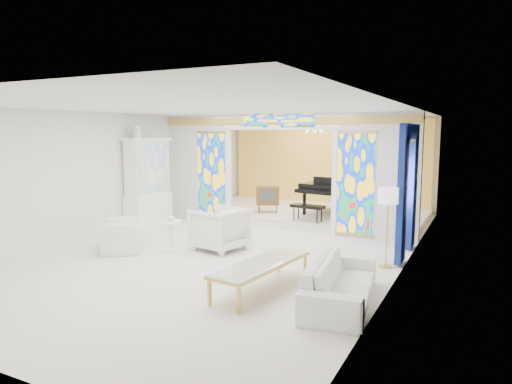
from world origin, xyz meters
The scene contains 23 objects.
floor centered at (0.00, 0.00, 0.00)m, with size 12.00×12.00×0.00m, color silver.
ceiling centered at (0.00, 0.00, 3.00)m, with size 7.00×12.00×0.02m, color white.
wall_back centered at (0.00, 6.00, 1.50)m, with size 7.00×0.02×3.00m, color silver.
wall_left centered at (-3.50, 0.00, 1.50)m, with size 0.02×12.00×3.00m, color silver.
wall_right centered at (3.50, 0.00, 1.50)m, with size 0.02×12.00×3.00m, color silver.
partition_wall centered at (0.00, 2.00, 1.65)m, with size 7.00×0.22×3.00m.
stained_glass_left centered at (-2.03, 1.89, 1.30)m, with size 0.90×0.04×2.40m, color gold.
stained_glass_right centered at (2.03, 1.89, 1.30)m, with size 0.90×0.04×2.40m, color gold.
stained_glass_transom centered at (0.00, 1.89, 2.82)m, with size 2.00×0.04×0.34m, color gold.
alcove_platform centered at (0.00, 4.10, 0.09)m, with size 6.80×3.80×0.18m, color silver.
gold_curtain_back centered at (0.00, 5.88, 1.50)m, with size 6.70×0.10×2.90m, color #EEC252.
chandelier centered at (0.20, 4.00, 2.55)m, with size 0.48×0.48×0.30m, color #BA9841.
blue_drapes centered at (3.40, 0.70, 1.58)m, with size 0.14×1.85×2.65m.
china_cabinet centered at (-3.22, 0.60, 1.17)m, with size 0.56×1.46×2.72m.
armchair_left centered at (-2.04, -1.59, 0.33)m, with size 1.02×0.89×0.66m, color white.
armchair_right centered at (-0.28, -0.58, 0.46)m, with size 0.99×1.02×0.92m, color silver.
sofa centered at (2.95, -2.40, 0.32)m, with size 2.22×0.87×0.65m, color silver.
side_table centered at (-1.15, -1.13, 0.43)m, with size 0.57×0.57×0.65m.
vase centered at (-1.15, -1.13, 0.74)m, with size 0.16×0.16×0.17m, color white.
coffee_table centered at (1.67, -2.48, 0.43)m, with size 0.90×2.17×0.47m.
floor_lamp centered at (3.20, -0.28, 1.29)m, with size 0.43×0.43×1.52m.
grand_piano centered at (1.00, 3.97, 0.93)m, with size 2.00×2.84×1.10m.
tv_console centered at (-0.89, 3.16, 0.68)m, with size 0.79×0.68×0.77m.
Camera 1 is at (4.78, -8.83, 2.54)m, focal length 32.00 mm.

